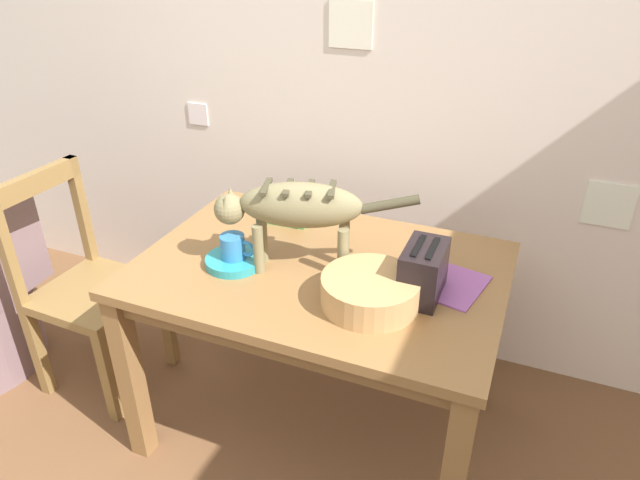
{
  "coord_description": "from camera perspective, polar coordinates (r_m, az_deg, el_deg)",
  "views": [
    {
      "loc": [
        0.78,
        -0.23,
        1.77
      ],
      "look_at": [
        0.15,
        1.31,
        0.85
      ],
      "focal_mm": 31.89,
      "sensor_mm": 36.0,
      "label": 1
    }
  ],
  "objects": [
    {
      "name": "wall_rear",
      "position": [
        2.45,
        3.44,
        16.68
      ],
      "size": [
        4.88,
        0.11,
        2.5
      ],
      "color": "silver",
      "rests_on": "ground_plane"
    },
    {
      "name": "dining_table",
      "position": [
        2.0,
        0.0,
        -4.81
      ],
      "size": [
        1.25,
        0.86,
        0.75
      ],
      "color": "olive",
      "rests_on": "ground_plane"
    },
    {
      "name": "cat",
      "position": [
        1.84,
        -2.59,
        3.15
      ],
      "size": [
        0.64,
        0.25,
        0.31
      ],
      "rotation": [
        0.0,
        0.0,
        1.87
      ],
      "color": "olive",
      "rests_on": "dining_table"
    },
    {
      "name": "saucer_bowl",
      "position": [
        1.97,
        -8.63,
        -2.09
      ],
      "size": [
        0.2,
        0.2,
        0.03
      ],
      "primitive_type": "cylinder",
      "color": "teal",
      "rests_on": "dining_table"
    },
    {
      "name": "coffee_mug",
      "position": [
        1.94,
        -8.66,
        -0.68
      ],
      "size": [
        0.13,
        0.08,
        0.08
      ],
      "color": "#2F78BC",
      "rests_on": "saucer_bowl"
    },
    {
      "name": "magazine",
      "position": [
        1.9,
        12.37,
        -4.17
      ],
      "size": [
        0.29,
        0.28,
        0.01
      ],
      "primitive_type": "cube",
      "rotation": [
        0.0,
        0.0,
        -0.21
      ],
      "color": "#9C54A7",
      "rests_on": "dining_table"
    },
    {
      "name": "book_stack",
      "position": [
        2.25,
        -3.04,
        2.85
      ],
      "size": [
        0.19,
        0.15,
        0.07
      ],
      "color": "#4DA054",
      "rests_on": "dining_table"
    },
    {
      "name": "wicker_basket",
      "position": [
        1.74,
        5.04,
        -5.09
      ],
      "size": [
        0.3,
        0.3,
        0.09
      ],
      "color": "tan",
      "rests_on": "dining_table"
    },
    {
      "name": "toaster",
      "position": [
        1.79,
        10.32,
        -3.13
      ],
      "size": [
        0.12,
        0.2,
        0.18
      ],
      "color": "black",
      "rests_on": "dining_table"
    },
    {
      "name": "wooden_chair_near",
      "position": [
        2.54,
        -22.38,
        -4.38
      ],
      "size": [
        0.43,
        0.43,
        0.94
      ],
      "rotation": [
        0.0,
        0.0,
        -1.6
      ],
      "color": "olive",
      "rests_on": "ground_plane"
    }
  ]
}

